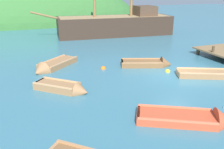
{
  "coord_description": "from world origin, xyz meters",
  "views": [
    {
      "loc": [
        -9.01,
        -11.49,
        5.09
      ],
      "look_at": [
        -4.13,
        0.77,
        0.37
      ],
      "focal_mm": 38.34,
      "sensor_mm": 36.0,
      "label": 1
    }
  ],
  "objects_px": {
    "rowboat_portside": "(64,89)",
    "buoy_orange": "(103,69)",
    "rowboat_outer_left": "(213,75)",
    "rowboat_outer_right": "(52,67)",
    "buoy_yellow": "(168,72)",
    "sailing_ship": "(116,28)",
    "rowboat_far": "(150,64)",
    "rowboat_center": "(193,120)"
  },
  "relations": [
    {
      "from": "rowboat_far",
      "to": "buoy_orange",
      "type": "distance_m",
      "value": 3.3
    },
    {
      "from": "rowboat_portside",
      "to": "rowboat_outer_right",
      "type": "xyz_separation_m",
      "value": [
        0.0,
        4.13,
        -0.01
      ]
    },
    {
      "from": "rowboat_center",
      "to": "buoy_yellow",
      "type": "xyz_separation_m",
      "value": [
        2.65,
        5.71,
        -0.1
      ]
    },
    {
      "from": "rowboat_outer_left",
      "to": "rowboat_far",
      "type": "bearing_deg",
      "value": 151.78
    },
    {
      "from": "rowboat_outer_left",
      "to": "rowboat_far",
      "type": "height_order",
      "value": "rowboat_far"
    },
    {
      "from": "sailing_ship",
      "to": "rowboat_portside",
      "type": "height_order",
      "value": "sailing_ship"
    },
    {
      "from": "sailing_ship",
      "to": "rowboat_portside",
      "type": "bearing_deg",
      "value": 63.78
    },
    {
      "from": "buoy_yellow",
      "to": "buoy_orange",
      "type": "relative_size",
      "value": 0.92
    },
    {
      "from": "rowboat_outer_left",
      "to": "rowboat_far",
      "type": "distance_m",
      "value": 4.2
    },
    {
      "from": "sailing_ship",
      "to": "rowboat_outer_left",
      "type": "relative_size",
      "value": 4.06
    },
    {
      "from": "buoy_yellow",
      "to": "rowboat_portside",
      "type": "bearing_deg",
      "value": -174.89
    },
    {
      "from": "rowboat_far",
      "to": "rowboat_outer_left",
      "type": "bearing_deg",
      "value": -32.43
    },
    {
      "from": "rowboat_portside",
      "to": "rowboat_center",
      "type": "height_order",
      "value": "rowboat_center"
    },
    {
      "from": "sailing_ship",
      "to": "buoy_orange",
      "type": "bearing_deg",
      "value": 69.36
    },
    {
      "from": "rowboat_outer_right",
      "to": "rowboat_center",
      "type": "distance_m",
      "value": 10.15
    },
    {
      "from": "rowboat_center",
      "to": "rowboat_far",
      "type": "relative_size",
      "value": 1.07
    },
    {
      "from": "rowboat_portside",
      "to": "buoy_yellow",
      "type": "relative_size",
      "value": 8.45
    },
    {
      "from": "sailing_ship",
      "to": "rowboat_outer_left",
      "type": "bearing_deg",
      "value": 96.14
    },
    {
      "from": "rowboat_far",
      "to": "rowboat_portside",
      "type": "bearing_deg",
      "value": -140.11
    },
    {
      "from": "rowboat_portside",
      "to": "buoy_yellow",
      "type": "bearing_deg",
      "value": 48.33
    },
    {
      "from": "rowboat_portside",
      "to": "buoy_orange",
      "type": "relative_size",
      "value": 7.74
    },
    {
      "from": "rowboat_portside",
      "to": "buoy_yellow",
      "type": "height_order",
      "value": "rowboat_portside"
    },
    {
      "from": "sailing_ship",
      "to": "buoy_orange",
      "type": "xyz_separation_m",
      "value": [
        -5.66,
        -11.35,
        -0.84
      ]
    },
    {
      "from": "rowboat_outer_left",
      "to": "rowboat_outer_right",
      "type": "bearing_deg",
      "value": 174.56
    },
    {
      "from": "rowboat_center",
      "to": "buoy_yellow",
      "type": "relative_size",
      "value": 11.67
    },
    {
      "from": "rowboat_outer_left",
      "to": "rowboat_outer_right",
      "type": "height_order",
      "value": "rowboat_outer_right"
    },
    {
      "from": "rowboat_far",
      "to": "buoy_yellow",
      "type": "relative_size",
      "value": 10.88
    },
    {
      "from": "rowboat_portside",
      "to": "buoy_orange",
      "type": "height_order",
      "value": "rowboat_portside"
    },
    {
      "from": "rowboat_portside",
      "to": "buoy_orange",
      "type": "xyz_separation_m",
      "value": [
        3.19,
        2.77,
        -0.13
      ]
    },
    {
      "from": "rowboat_portside",
      "to": "rowboat_center",
      "type": "xyz_separation_m",
      "value": [
        4.23,
        -5.09,
        -0.04
      ]
    },
    {
      "from": "sailing_ship",
      "to": "buoy_orange",
      "type": "height_order",
      "value": "sailing_ship"
    },
    {
      "from": "sailing_ship",
      "to": "rowboat_outer_right",
      "type": "height_order",
      "value": "sailing_ship"
    },
    {
      "from": "rowboat_outer_right",
      "to": "buoy_orange",
      "type": "bearing_deg",
      "value": 115.04
    },
    {
      "from": "rowboat_portside",
      "to": "rowboat_center",
      "type": "relative_size",
      "value": 0.72
    },
    {
      "from": "rowboat_center",
      "to": "rowboat_far",
      "type": "xyz_separation_m",
      "value": [
        2.21,
        7.26,
        0.02
      ]
    },
    {
      "from": "rowboat_outer_left",
      "to": "rowboat_center",
      "type": "relative_size",
      "value": 0.99
    },
    {
      "from": "rowboat_outer_left",
      "to": "rowboat_center",
      "type": "height_order",
      "value": "rowboat_center"
    },
    {
      "from": "rowboat_outer_right",
      "to": "rowboat_far",
      "type": "relative_size",
      "value": 0.97
    },
    {
      "from": "rowboat_outer_left",
      "to": "buoy_orange",
      "type": "relative_size",
      "value": 10.55
    },
    {
      "from": "rowboat_portside",
      "to": "rowboat_far",
      "type": "distance_m",
      "value": 6.8
    },
    {
      "from": "rowboat_center",
      "to": "buoy_orange",
      "type": "xyz_separation_m",
      "value": [
        -1.04,
        7.86,
        -0.1
      ]
    },
    {
      "from": "rowboat_portside",
      "to": "buoy_yellow",
      "type": "distance_m",
      "value": 6.91
    }
  ]
}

